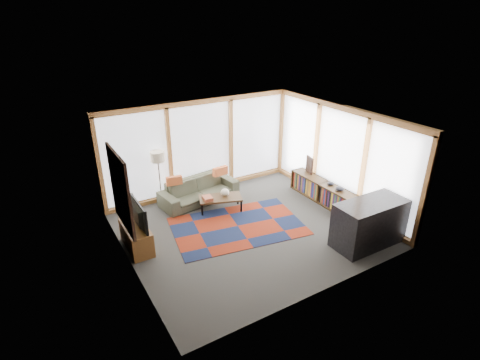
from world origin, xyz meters
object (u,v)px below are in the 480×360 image
sofa (199,190)px  bookshelf (323,192)px  tv_console (136,237)px  coffee_table (220,203)px  television (135,215)px  floor_lamp (160,178)px  bar_counter (369,223)px

sofa → bookshelf: 3.29m
sofa → tv_console: size_ratio=1.98×
coffee_table → television: (-2.33, -0.61, 0.64)m
floor_lamp → bookshelf: (3.74, -2.08, -0.46)m
sofa → tv_console: (-2.10, -1.32, -0.04)m
coffee_table → bar_counter: 3.63m
floor_lamp → bar_counter: 5.19m
sofa → bookshelf: size_ratio=0.95×
sofa → floor_lamp: (-0.93, 0.35, 0.43)m
bookshelf → television: (-4.88, 0.38, 0.54)m
coffee_table → television: bearing=-165.4°
sofa → coffee_table: size_ratio=1.98×
floor_lamp → television: 2.05m
coffee_table → tv_console: 2.42m
sofa → television: bearing=-155.0°
coffee_table → sofa: bearing=108.6°
floor_lamp → tv_console: (-1.16, -1.67, -0.47)m
sofa → floor_lamp: 1.09m
tv_console → bookshelf: bearing=-4.8°
coffee_table → tv_console: tv_console is taller
tv_console → bar_counter: 5.00m
tv_console → coffee_table: bearing=14.0°
sofa → bar_counter: bearing=-66.4°
bookshelf → television: size_ratio=2.29×
floor_lamp → bar_counter: floor_lamp is taller
bookshelf → bar_counter: (-0.53, -2.00, 0.22)m
floor_lamp → bookshelf: bearing=-29.1°
coffee_table → television: size_ratio=1.10×
sofa → floor_lamp: bearing=151.6°
television → bar_counter: bearing=-118.6°
coffee_table → bookshelf: (2.56, -0.99, 0.10)m
floor_lamp → bookshelf: floor_lamp is taller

